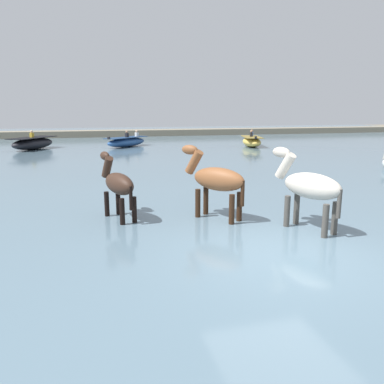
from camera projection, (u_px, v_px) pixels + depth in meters
ground_plane at (282, 266)px, 7.37m from camera, size 120.00×120.00×0.00m
water_surface at (172, 176)px, 16.78m from camera, size 90.00×90.00×0.26m
horse_lead_chestnut at (216, 181)px, 9.51m from camera, size 1.41×1.72×2.07m
horse_trailing_pinto at (309, 188)px, 8.62m from camera, size 1.04×1.89×2.09m
horse_flank_dark_bay at (118, 185)px, 9.53m from camera, size 0.89×1.72×1.89m
boat_near_starboard at (33, 143)px, 26.57m from camera, size 3.23×4.11×1.31m
boat_mid_channel at (127, 142)px, 28.51m from camera, size 3.67×3.59×1.18m
boat_distant_east at (252, 141)px, 28.63m from camera, size 2.04×3.56×1.21m
far_shoreline at (122, 134)px, 39.89m from camera, size 80.00×2.40×0.89m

